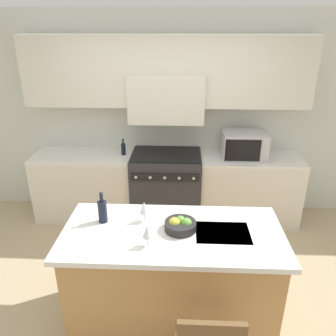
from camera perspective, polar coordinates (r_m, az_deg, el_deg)
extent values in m
plane|color=tan|center=(3.46, -1.73, -22.30)|extent=(10.00, 10.00, 0.00)
cube|color=silver|center=(4.51, -0.11, 8.89)|extent=(10.00, 0.06, 2.70)
cube|color=silver|center=(4.19, -0.25, 16.50)|extent=(3.54, 0.34, 0.85)
cube|color=silver|center=(4.22, -0.26, 12.06)|extent=(0.95, 0.40, 0.60)
cube|color=silver|center=(4.70, -14.04, -3.08)|extent=(1.31, 0.62, 0.88)
cube|color=white|center=(4.52, -14.60, 2.11)|extent=(1.31, 0.62, 0.03)
cube|color=silver|center=(4.60, 13.74, -3.65)|extent=(1.31, 0.62, 0.88)
cube|color=white|center=(4.41, 14.30, 1.63)|extent=(1.31, 0.62, 0.03)
cube|color=#2D2D33|center=(4.48, -0.32, -3.25)|extent=(0.92, 0.66, 0.94)
cube|color=black|center=(4.29, -0.33, 2.43)|extent=(0.88, 0.61, 0.01)
cube|color=black|center=(4.04, -0.57, -1.62)|extent=(0.84, 0.02, 0.09)
cylinder|color=silver|center=(4.07, -5.62, -1.59)|extent=(0.04, 0.02, 0.04)
cylinder|color=silver|center=(4.04, -3.11, -1.64)|extent=(0.04, 0.02, 0.04)
cylinder|color=silver|center=(4.03, -0.58, -1.69)|extent=(0.04, 0.02, 0.04)
cylinder|color=silver|center=(4.03, 1.96, -1.74)|extent=(0.04, 0.02, 0.04)
cylinder|color=silver|center=(4.03, 4.50, -1.79)|extent=(0.04, 0.02, 0.04)
cube|color=#B7B7BC|center=(4.33, 13.10, 3.94)|extent=(0.55, 0.42, 0.34)
cube|color=black|center=(4.12, 12.90, 2.97)|extent=(0.43, 0.01, 0.28)
cube|color=#B7844C|center=(3.04, 0.76, -18.62)|extent=(1.71, 0.78, 0.89)
cube|color=white|center=(2.75, 0.81, -11.33)|extent=(1.82, 0.85, 0.04)
cube|color=#2D2D30|center=(2.76, 9.51, -11.12)|extent=(0.44, 0.32, 0.01)
cylinder|color=#B2B2B7|center=(2.91, 9.11, -8.94)|extent=(0.02, 0.02, 0.00)
cylinder|color=black|center=(2.86, -11.33, -7.46)|extent=(0.08, 0.08, 0.19)
cylinder|color=black|center=(2.79, -11.55, -5.03)|extent=(0.03, 0.03, 0.08)
cylinder|color=white|center=(2.58, -3.53, -13.28)|extent=(0.07, 0.07, 0.01)
cylinder|color=white|center=(2.56, -3.55, -12.55)|extent=(0.01, 0.01, 0.07)
cone|color=white|center=(2.50, -3.60, -10.88)|extent=(0.08, 0.08, 0.11)
cylinder|color=white|center=(2.87, -4.11, -9.11)|extent=(0.07, 0.07, 0.01)
cylinder|color=white|center=(2.85, -4.13, -8.43)|extent=(0.01, 0.01, 0.07)
cone|color=white|center=(2.80, -4.18, -6.86)|extent=(0.08, 0.08, 0.11)
cylinder|color=black|center=(2.73, 2.17, -10.02)|extent=(0.26, 0.26, 0.07)
sphere|color=gold|center=(2.72, 1.11, -9.57)|extent=(0.10, 0.10, 0.10)
sphere|color=#66A83D|center=(2.72, 3.24, -9.59)|extent=(0.09, 0.09, 0.09)
sphere|color=#66A83D|center=(2.75, 2.19, -9.10)|extent=(0.08, 0.08, 0.08)
cylinder|color=black|center=(4.38, -7.78, 3.27)|extent=(0.06, 0.06, 0.15)
cylinder|color=black|center=(4.34, -7.85, 4.63)|extent=(0.02, 0.02, 0.07)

